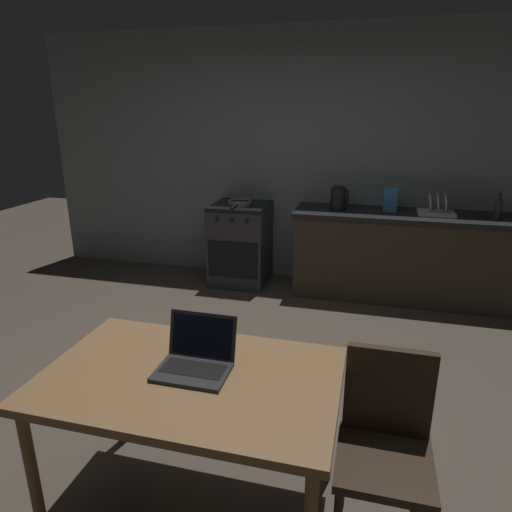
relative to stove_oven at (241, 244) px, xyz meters
name	(u,v)px	position (x,y,z in m)	size (l,w,h in m)	color
ground_plane	(219,409)	(0.51, -2.24, -0.44)	(12.00, 12.00, 0.00)	#473D33
back_wall	(321,160)	(0.81, 0.35, 0.89)	(6.40, 0.10, 2.67)	slate
kitchen_counter	(400,255)	(1.69, 0.00, 0.00)	(2.16, 0.64, 0.89)	#382D23
stove_oven	(241,244)	(0.00, 0.00, 0.00)	(0.60, 0.62, 0.89)	#2D2D30
dining_table	(191,389)	(0.65, -2.99, 0.24)	(1.30, 0.82, 0.76)	brown
chair	(385,438)	(1.50, -2.89, 0.07)	(0.40, 0.40, 0.89)	#2D2116
laptop	(196,360)	(0.66, -2.94, 0.36)	(0.32, 0.28, 0.22)	#232326
electric_kettle	(338,198)	(1.04, 0.00, 0.56)	(0.19, 0.16, 0.24)	black
bottle	(498,207)	(2.50, -0.05, 0.56)	(0.07, 0.07, 0.24)	#2D2D33
frying_pan	(240,202)	(0.00, -0.03, 0.47)	(0.25, 0.43, 0.05)	gray
cereal_box	(391,199)	(1.54, 0.02, 0.57)	(0.13, 0.05, 0.25)	#3372B2
dish_rack	(436,210)	(1.98, 0.00, 0.49)	(0.34, 0.26, 0.21)	silver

